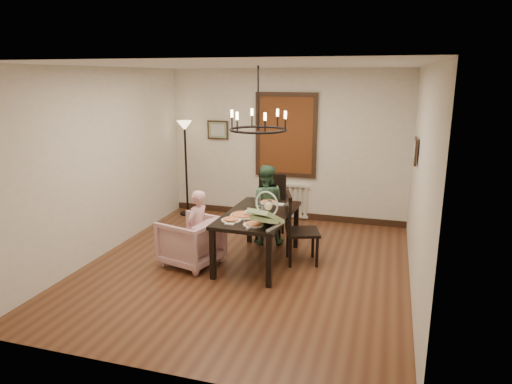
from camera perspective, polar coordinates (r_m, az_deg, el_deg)
The scene contains 17 objects.
room_shell at distance 6.54m, azimuth -0.40°, elevation 3.16°, with size 4.51×5.00×2.81m.
dining_table at distance 6.58m, azimuth 0.26°, elevation -3.35°, with size 0.95×1.63×0.75m.
chair_far at distance 7.67m, azimuth 1.79°, elevation -1.82°, with size 0.47×0.47×1.07m, color black, non-canonical shape.
chair_right at distance 6.65m, azimuth 5.84°, elevation -4.49°, with size 0.47×0.47×1.06m, color black, non-canonical shape.
armchair at distance 6.69m, azimuth -8.12°, elevation -6.09°, with size 0.75×0.77×0.70m, color beige.
elderly_woman at distance 6.50m, azimuth -7.30°, elevation -5.53°, with size 0.35×0.23×0.95m, color #EDA7AB.
seated_man at distance 7.39m, azimuth 1.15°, elevation -2.39°, with size 0.53×0.41×1.08m, color #365B3F.
baby_bouncer at distance 5.94m, azimuth 1.24°, elevation -2.85°, with size 0.36×0.49×0.32m, color #BAE8A0, non-canonical shape.
salad_bowl at distance 6.41m, azimuth -0.23°, elevation -2.67°, with size 0.33×0.33×0.08m, color white.
pizza_platter at distance 6.39m, azimuth -1.70°, elevation -2.91°, with size 0.35×0.35×0.04m, color tan.
drinking_glass at distance 6.44m, azimuth 0.81°, elevation -2.28°, with size 0.07×0.07×0.14m, color silver.
window_blinds at distance 8.51m, azimuth 3.76°, elevation 7.10°, with size 1.00×0.03×1.40m, color brown.
radiator at distance 8.77m, azimuth 3.66°, elevation -1.00°, with size 0.92×0.12×0.62m, color silver, non-canonical shape.
picture_back at distance 8.91m, azimuth -4.79°, elevation 7.74°, with size 0.42×0.03×0.36m, color black.
picture_right at distance 6.75m, azimuth 19.30°, elevation 4.86°, with size 0.42×0.03×0.36m, color black.
floor_lamp at distance 8.95m, azimuth -8.72°, elevation 2.79°, with size 0.30×0.30×1.80m, color black, non-canonical shape.
chandelier at distance 6.31m, azimuth 0.27°, elevation 7.80°, with size 0.80×0.80×0.04m, color black.
Camera 1 is at (1.88, -5.77, 2.67)m, focal length 32.00 mm.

